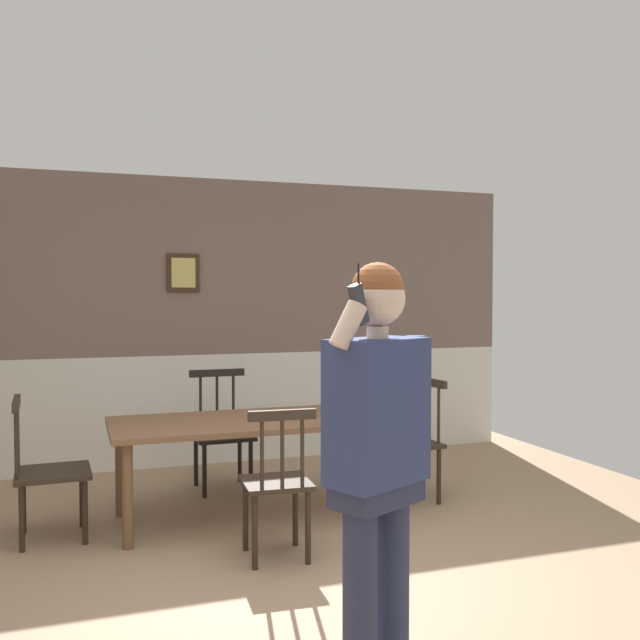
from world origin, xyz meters
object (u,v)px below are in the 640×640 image
(dining_table, at_px, (245,430))
(chair_at_table_head, at_px, (47,470))
(chair_near_window, at_px, (277,483))
(person_figure, at_px, (378,439))
(chair_by_doorway, at_px, (222,432))
(chair_opposite_corner, at_px, (412,441))

(dining_table, relative_size, chair_at_table_head, 2.02)
(chair_near_window, bearing_deg, person_figure, -85.51)
(chair_near_window, distance_m, person_figure, 1.57)
(chair_at_table_head, bearing_deg, chair_by_doorway, 120.31)
(chair_near_window, height_order, chair_opposite_corner, chair_opposite_corner)
(chair_by_doorway, height_order, person_figure, person_figure)
(chair_near_window, bearing_deg, chair_at_table_head, 151.76)
(dining_table, distance_m, person_figure, 2.34)
(chair_near_window, relative_size, chair_at_table_head, 1.00)
(chair_by_doorway, height_order, chair_opposite_corner, chair_by_doorway)
(dining_table, bearing_deg, person_figure, -89.42)
(person_figure, bearing_deg, chair_at_table_head, -85.53)
(chair_near_window, relative_size, chair_by_doorway, 0.96)
(dining_table, xyz_separation_m, chair_by_doorway, (-0.00, 0.85, -0.17))
(chair_at_table_head, relative_size, chair_opposite_corner, 0.99)
(chair_by_doorway, bearing_deg, chair_opposite_corner, 147.10)
(chair_by_doorway, relative_size, person_figure, 0.56)
(chair_near_window, bearing_deg, chair_opposite_corner, 36.06)
(dining_table, xyz_separation_m, person_figure, (0.02, -2.31, 0.38))
(dining_table, height_order, person_figure, person_figure)
(dining_table, distance_m, chair_near_window, 0.86)
(dining_table, height_order, chair_at_table_head, chair_at_table_head)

